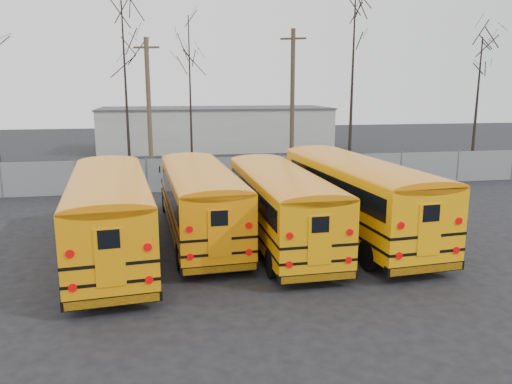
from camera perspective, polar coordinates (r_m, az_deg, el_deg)
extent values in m
plane|color=black|center=(18.80, -1.22, -7.15)|extent=(120.00, 120.00, 0.00)
cube|color=gray|center=(30.12, -4.74, 2.09)|extent=(40.00, 0.04, 2.00)
cube|color=#BBBCB7|center=(49.95, -4.63, 7.19)|extent=(22.00, 8.00, 4.00)
cylinder|color=black|center=(15.71, -20.43, -9.86)|extent=(0.40, 1.06, 1.04)
cylinder|color=black|center=(15.67, -11.74, -9.38)|extent=(0.40, 1.06, 1.04)
cylinder|color=black|center=(24.04, -18.99, -2.25)|extent=(0.40, 1.06, 1.04)
cylinder|color=black|center=(24.01, -13.39, -1.93)|extent=(0.40, 1.06, 1.04)
cube|color=orange|center=(18.51, -16.36, -2.33)|extent=(3.59, 9.88, 2.44)
cube|color=orange|center=(24.23, -16.26, -0.70)|extent=(2.51, 2.00, 1.04)
cube|color=black|center=(18.18, -16.46, -0.82)|extent=(3.53, 8.85, 0.73)
cube|color=black|center=(19.55, -16.23, -3.85)|extent=(3.81, 11.66, 0.09)
cube|color=black|center=(19.42, -16.32, -2.37)|extent=(3.81, 11.66, 0.09)
cube|color=black|center=(14.42, -16.05, -11.78)|extent=(2.67, 0.51, 0.29)
cube|color=black|center=(25.17, -16.19, -1.56)|extent=(2.50, 0.47, 0.27)
cube|color=orange|center=(13.86, -16.35, -7.24)|extent=(0.78, 0.12, 1.61)
cylinder|color=#B20505|center=(14.16, -20.23, -10.24)|extent=(0.23, 0.07, 0.23)
cylinder|color=#B20505|center=(14.12, -12.11, -9.80)|extent=(0.23, 0.07, 0.23)
cylinder|color=#B20505|center=(13.84, -20.51, -6.65)|extent=(0.23, 0.07, 0.23)
cylinder|color=#B20505|center=(13.80, -12.28, -6.19)|extent=(0.23, 0.07, 0.23)
cylinder|color=black|center=(17.30, -8.59, -7.27)|extent=(0.34, 1.01, 0.99)
cylinder|color=black|center=(17.61, -1.26, -6.78)|extent=(0.34, 1.01, 0.99)
cylinder|color=black|center=(25.30, -10.32, -1.14)|extent=(0.34, 1.01, 0.99)
cylinder|color=black|center=(25.51, -5.29, -0.89)|extent=(0.34, 1.01, 0.99)
cube|color=orange|center=(20.18, -6.36, -0.97)|extent=(3.06, 9.36, 2.33)
cube|color=orange|center=(25.61, -7.91, 0.24)|extent=(2.33, 1.82, 0.99)
cube|color=black|center=(19.87, -6.32, 0.36)|extent=(3.04, 8.37, 0.69)
cube|color=black|center=(21.16, -6.61, -2.37)|extent=(3.20, 11.06, 0.09)
cube|color=black|center=(21.04, -6.65, -1.06)|extent=(3.20, 11.06, 0.09)
cube|color=black|center=(16.24, -4.18, -8.65)|extent=(2.55, 0.38, 0.28)
cube|color=black|center=(26.50, -8.05, -0.58)|extent=(2.39, 0.35, 0.26)
cube|color=orange|center=(15.76, -4.18, -4.74)|extent=(0.74, 0.09, 1.54)
cylinder|color=#B20505|center=(15.85, -7.52, -7.36)|extent=(0.22, 0.05, 0.22)
cylinder|color=#B20505|center=(16.13, -0.81, -6.89)|extent=(0.22, 0.05, 0.22)
cylinder|color=#B20505|center=(15.57, -7.61, -4.26)|extent=(0.22, 0.05, 0.22)
cylinder|color=#B20505|center=(15.87, -0.82, -3.85)|extent=(0.22, 0.05, 0.22)
cylinder|color=black|center=(16.48, 1.88, -8.14)|extent=(0.31, 1.00, 0.99)
cylinder|color=black|center=(17.12, 9.25, -7.51)|extent=(0.31, 1.00, 0.99)
cylinder|color=black|center=(24.32, -2.76, -1.49)|extent=(0.31, 1.00, 0.99)
cylinder|color=black|center=(24.76, 2.37, -1.24)|extent=(0.31, 1.00, 0.99)
cube|color=#F29A07|center=(19.40, 2.87, -1.44)|extent=(2.76, 9.30, 2.33)
cube|color=#F29A07|center=(24.73, -0.33, -0.07)|extent=(2.28, 1.75, 0.99)
cube|color=black|center=(19.10, 3.04, -0.05)|extent=(2.77, 8.31, 0.69)
cube|color=black|center=(20.37, 2.25, -2.86)|extent=(2.85, 11.01, 0.09)
cube|color=black|center=(20.25, 2.27, -1.51)|extent=(2.85, 11.01, 0.09)
cube|color=black|center=(15.63, 7.06, -9.55)|extent=(2.55, 0.30, 0.28)
cube|color=black|center=(25.61, -0.68, -0.90)|extent=(2.39, 0.27, 0.26)
cube|color=#F29A07|center=(15.14, 7.31, -5.51)|extent=(0.75, 0.06, 1.54)
cylinder|color=#B20505|center=(15.09, 3.83, -8.29)|extent=(0.22, 0.05, 0.22)
cylinder|color=#B20505|center=(15.68, 10.54, -7.68)|extent=(0.22, 0.05, 0.22)
cylinder|color=#B20505|center=(14.80, 3.88, -5.04)|extent=(0.22, 0.05, 0.22)
cylinder|color=#B20505|center=(15.40, 10.67, -4.55)|extent=(0.22, 0.05, 0.22)
cylinder|color=black|center=(17.49, 12.82, -7.08)|extent=(0.39, 1.10, 1.08)
cylinder|color=black|center=(18.71, 19.49, -6.21)|extent=(0.39, 1.10, 1.08)
cylinder|color=black|center=(25.53, 3.38, -0.74)|extent=(0.39, 1.10, 1.08)
cylinder|color=black|center=(26.39, 8.41, -0.43)|extent=(0.39, 1.10, 1.08)
cube|color=#FFA808|center=(20.69, 11.49, -0.40)|extent=(3.56, 10.23, 2.54)
cube|color=#FFA808|center=(26.17, 5.67, 0.74)|extent=(2.58, 2.04, 1.08)
cube|color=black|center=(20.39, 11.82, 1.03)|extent=(3.51, 9.16, 0.76)
cube|color=black|center=(21.67, 10.33, -1.92)|extent=(3.75, 12.09, 0.10)
cube|color=black|center=(21.55, 10.38, -0.52)|extent=(3.75, 12.09, 0.10)
cube|color=black|center=(16.98, 18.72, -8.21)|extent=(2.77, 0.48, 0.30)
cube|color=black|center=(27.08, 5.00, -0.15)|extent=(2.60, 0.44, 0.28)
cube|color=#FFA808|center=(16.49, 19.24, -4.11)|extent=(0.81, 0.11, 1.67)
cylinder|color=#B20505|center=(16.17, 16.04, -7.03)|extent=(0.24, 0.06, 0.24)
cylinder|color=#B20505|center=(17.28, 21.93, -6.20)|extent=(0.24, 0.06, 0.24)
cylinder|color=#B20505|center=(15.88, 16.25, -3.71)|extent=(0.24, 0.06, 0.24)
cylinder|color=#B20505|center=(17.02, 22.18, -3.09)|extent=(0.24, 0.06, 0.24)
cylinder|color=brown|center=(32.31, -12.11, 8.87)|extent=(0.28, 0.28, 9.08)
cube|color=brown|center=(32.35, -12.43, 15.84)|extent=(1.58, 0.57, 0.12)
cylinder|color=#453827|center=(35.70, 4.16, 10.13)|extent=(0.31, 0.31, 10.02)
cube|color=#453827|center=(35.82, 4.27, 17.09)|extent=(1.67, 0.87, 0.13)
cone|color=black|center=(32.71, -14.65, 11.15)|extent=(0.26, 0.26, 11.78)
cone|color=black|center=(33.90, -7.51, 10.48)|extent=(0.26, 0.26, 10.64)
cone|color=black|center=(37.26, 10.92, 11.75)|extent=(0.26, 0.26, 12.27)
cone|color=black|center=(38.70, 23.89, 8.86)|extent=(0.26, 0.26, 9.44)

